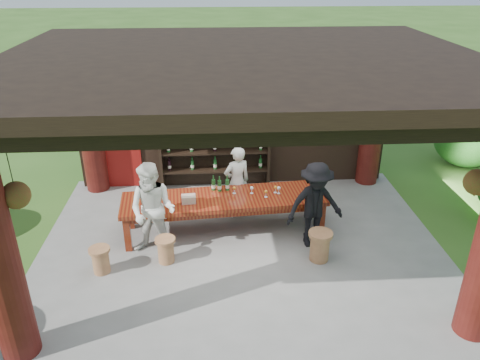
{
  "coord_description": "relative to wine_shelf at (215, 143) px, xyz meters",
  "views": [
    {
      "loc": [
        -0.48,
        -7.32,
        4.87
      ],
      "look_at": [
        0.0,
        0.4,
        1.15
      ],
      "focal_mm": 35.0,
      "sensor_mm": 36.0,
      "label": 1
    }
  ],
  "objects": [
    {
      "name": "ground",
      "position": [
        0.44,
        -2.45,
        -1.09
      ],
      "size": [
        90.0,
        90.0,
        0.0
      ],
      "primitive_type": "plane",
      "color": "#2D5119",
      "rests_on": "ground"
    },
    {
      "name": "pavilion",
      "position": [
        0.43,
        -2.02,
        1.04
      ],
      "size": [
        7.5,
        6.0,
        3.6
      ],
      "color": "slate",
      "rests_on": "ground"
    },
    {
      "name": "wine_shelf",
      "position": [
        0.0,
        0.0,
        0.0
      ],
      "size": [
        2.48,
        0.38,
        2.18
      ],
      "color": "black",
      "rests_on": "ground"
    },
    {
      "name": "tasting_table",
      "position": [
        0.15,
        -1.95,
        -0.46
      ],
      "size": [
        3.92,
        1.31,
        0.75
      ],
      "rotation": [
        0.0,
        0.0,
        0.08
      ],
      "color": "#5A140C",
      "rests_on": "ground"
    },
    {
      "name": "stool_near_left",
      "position": [
        -0.91,
        -2.89,
        -0.84
      ],
      "size": [
        0.36,
        0.36,
        0.47
      ],
      "rotation": [
        0.0,
        0.0,
        0.1
      ],
      "color": "brown",
      "rests_on": "ground"
    },
    {
      "name": "stool_near_right",
      "position": [
        1.78,
        -3.0,
        -0.8
      ],
      "size": [
        0.42,
        0.42,
        0.56
      ],
      "rotation": [
        0.0,
        0.0,
        -0.42
      ],
      "color": "brown",
      "rests_on": "ground"
    },
    {
      "name": "stool_far_left",
      "position": [
        -1.98,
        -3.12,
        -0.84
      ],
      "size": [
        0.36,
        0.36,
        0.47
      ],
      "rotation": [
        0.0,
        0.0,
        0.18
      ],
      "color": "brown",
      "rests_on": "ground"
    },
    {
      "name": "host",
      "position": [
        0.42,
        -1.34,
        -0.33
      ],
      "size": [
        0.65,
        0.54,
        1.52
      ],
      "primitive_type": "imported",
      "rotation": [
        0.0,
        0.0,
        3.51
      ],
      "color": "silver",
      "rests_on": "ground"
    },
    {
      "name": "guest_woman",
      "position": [
        -1.11,
        -2.6,
        -0.22
      ],
      "size": [
        1.01,
        0.89,
        1.75
      ],
      "primitive_type": "imported",
      "rotation": [
        0.0,
        0.0,
        -0.31
      ],
      "color": "silver",
      "rests_on": "ground"
    },
    {
      "name": "guest_man",
      "position": [
        1.76,
        -2.5,
        -0.27
      ],
      "size": [
        1.16,
        0.8,
        1.64
      ],
      "primitive_type": "imported",
      "rotation": [
        0.0,
        0.0,
        0.19
      ],
      "color": "black",
      "rests_on": "ground"
    },
    {
      "name": "table_bottles",
      "position": [
        0.08,
        -1.66,
        -0.19
      ],
      "size": [
        0.35,
        0.13,
        0.31
      ],
      "color": "#194C1E",
      "rests_on": "tasting_table"
    },
    {
      "name": "table_glasses",
      "position": [
        0.86,
        -1.86,
        -0.27
      ],
      "size": [
        0.92,
        0.25,
        0.15
      ],
      "color": "silver",
      "rests_on": "tasting_table"
    },
    {
      "name": "napkin_basket",
      "position": [
        -0.51,
        -2.11,
        -0.27
      ],
      "size": [
        0.27,
        0.2,
        0.14
      ],
      "primitive_type": "cube",
      "rotation": [
        0.0,
        0.0,
        0.08
      ],
      "color": "#BF6672",
      "rests_on": "tasting_table"
    },
    {
      "name": "shrubs",
      "position": [
        1.52,
        -2.34,
        -0.53
      ],
      "size": [
        13.57,
        7.54,
        1.36
      ],
      "color": "#194C14",
      "rests_on": "ground"
    },
    {
      "name": "trees",
      "position": [
        3.35,
        -0.71,
        2.27
      ],
      "size": [
        21.71,
        10.46,
        4.8
      ],
      "color": "#3F2819",
      "rests_on": "ground"
    }
  ]
}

